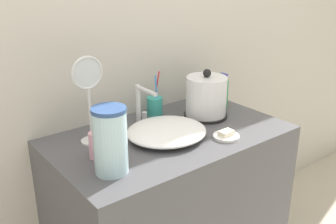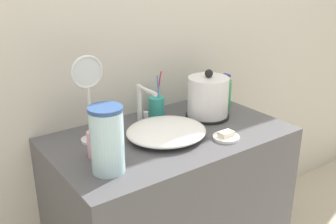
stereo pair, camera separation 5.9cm
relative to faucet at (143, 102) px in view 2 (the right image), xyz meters
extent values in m
cube|color=beige|center=(0.03, 0.15, 0.36)|extent=(6.00, 0.04, 2.60)
cube|color=#4C4C51|center=(0.03, -0.17, -0.52)|extent=(1.01, 0.59, 0.84)
ellipsoid|color=white|center=(-0.01, -0.19, -0.07)|extent=(0.34, 0.32, 0.05)
cylinder|color=silver|center=(-0.01, 0.02, -0.01)|extent=(0.02, 0.02, 0.17)
cylinder|color=silver|center=(-0.01, -0.05, 0.07)|extent=(0.02, 0.13, 0.02)
cylinder|color=silver|center=(0.03, 0.02, -0.08)|extent=(0.02, 0.02, 0.04)
cylinder|color=black|center=(0.28, -0.12, -0.09)|extent=(0.20, 0.20, 0.01)
cylinder|color=silver|center=(0.28, -0.12, 0.00)|extent=(0.19, 0.19, 0.19)
sphere|color=black|center=(0.28, -0.12, 0.11)|extent=(0.04, 0.04, 0.04)
cylinder|color=teal|center=(0.11, 0.05, -0.06)|extent=(0.07, 0.07, 0.09)
cylinder|color=#E5333F|center=(0.12, 0.05, 0.02)|extent=(0.02, 0.04, 0.18)
cylinder|color=#338CE0|center=(0.11, 0.03, 0.02)|extent=(0.02, 0.01, 0.16)
cylinder|color=#EAA8C6|center=(-0.32, -0.17, -0.05)|extent=(0.05, 0.05, 0.10)
cylinder|color=gold|center=(-0.32, -0.17, 0.01)|extent=(0.01, 0.01, 0.02)
cube|color=gold|center=(-0.32, -0.18, 0.03)|extent=(0.01, 0.03, 0.01)
cylinder|color=#2D9956|center=(0.44, -0.06, -0.03)|extent=(0.07, 0.07, 0.14)
cylinder|color=#333399|center=(0.44, -0.06, 0.05)|extent=(0.02, 0.02, 0.02)
cube|color=#333399|center=(0.44, -0.07, 0.07)|extent=(0.02, 0.04, 0.01)
cylinder|color=white|center=(0.18, -0.35, -0.09)|extent=(0.11, 0.11, 0.01)
cube|color=#EFE5C6|center=(0.18, -0.35, -0.08)|extent=(0.06, 0.04, 0.02)
cylinder|color=silver|center=(-0.27, -0.04, -0.09)|extent=(0.09, 0.09, 0.01)
cylinder|color=silver|center=(-0.27, -0.04, 0.02)|extent=(0.01, 0.01, 0.22)
torus|color=silver|center=(-0.27, -0.04, 0.19)|extent=(0.13, 0.01, 0.13)
cylinder|color=silver|center=(-0.27, -0.04, 0.19)|extent=(0.11, 0.00, 0.11)
cylinder|color=#B2DBEA|center=(-0.33, -0.30, 0.01)|extent=(0.12, 0.12, 0.22)
cylinder|color=#2D4C84|center=(-0.33, -0.30, 0.13)|extent=(0.12, 0.12, 0.01)
camera|label=1|loc=(-0.91, -1.36, 0.58)|focal=42.00mm
camera|label=2|loc=(-0.86, -1.40, 0.58)|focal=42.00mm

